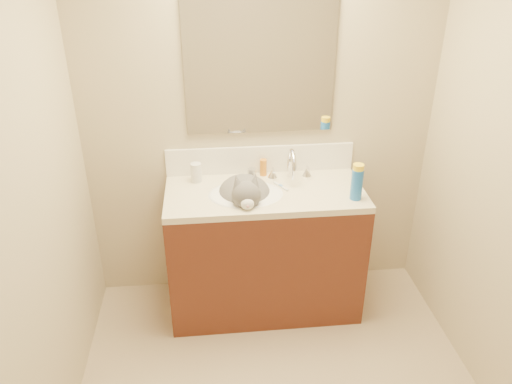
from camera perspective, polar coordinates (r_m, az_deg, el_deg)
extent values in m
cube|color=tan|center=(3.10, 0.48, 8.90)|extent=(2.20, 0.04, 2.50)
cube|color=tan|center=(2.09, -26.71, -4.08)|extent=(0.04, 2.50, 2.50)
cube|color=#4F2215|center=(3.24, 0.97, -6.93)|extent=(1.20, 0.55, 0.82)
cube|color=beige|center=(3.02, 1.04, -0.18)|extent=(1.20, 0.55, 0.04)
ellipsoid|color=white|center=(3.00, -1.18, -1.40)|extent=(0.45, 0.36, 0.14)
cylinder|color=silver|center=(3.17, 3.89, 2.69)|extent=(0.04, 0.04, 0.11)
torus|color=silver|center=(3.09, 4.11, 3.15)|extent=(0.03, 0.20, 0.20)
cylinder|color=silver|center=(3.03, 4.36, 1.97)|extent=(0.03, 0.03, 0.06)
cone|color=silver|center=(3.16, 1.91, 2.20)|extent=(0.06, 0.06, 0.06)
cone|color=silver|center=(3.20, 5.83, 2.36)|extent=(0.06, 0.06, 0.06)
ellipsoid|color=#545154|center=(3.03, -1.33, -0.41)|extent=(0.33, 0.37, 0.24)
ellipsoid|color=#545154|center=(2.84, -1.10, -0.32)|extent=(0.17, 0.16, 0.16)
ellipsoid|color=#545154|center=(2.92, -1.21, -0.23)|extent=(0.12, 0.12, 0.15)
cone|color=#545154|center=(2.82, -2.16, 1.23)|extent=(0.08, 0.09, 0.10)
cone|color=#545154|center=(2.82, -0.14, 1.32)|extent=(0.08, 0.09, 0.10)
ellipsoid|color=silver|center=(2.78, -0.99, -1.37)|extent=(0.08, 0.06, 0.07)
ellipsoid|color=silver|center=(2.91, -1.15, -1.47)|extent=(0.12, 0.08, 0.14)
sphere|color=#C58089|center=(2.76, -0.94, -1.64)|extent=(0.02, 0.02, 0.02)
cylinder|color=#545154|center=(3.06, 1.53, -1.62)|extent=(0.11, 0.25, 0.05)
cube|color=white|center=(3.20, 0.49, 3.75)|extent=(1.20, 0.02, 0.18)
cube|color=white|center=(3.01, 0.53, 14.06)|extent=(0.90, 0.02, 0.80)
cylinder|color=silver|center=(3.12, -6.85, 2.22)|extent=(0.08, 0.08, 0.12)
cylinder|color=orange|center=(3.12, -6.83, 1.99)|extent=(0.07, 0.07, 0.04)
cylinder|color=#B7B7BC|center=(3.15, -0.51, 2.16)|extent=(0.06, 0.06, 0.06)
cylinder|color=orange|center=(3.18, 0.84, 2.83)|extent=(0.05, 0.05, 0.11)
cube|color=silver|center=(3.05, 2.85, 0.66)|extent=(0.08, 0.13, 0.01)
cube|color=#618ACF|center=(3.05, 2.85, 0.70)|extent=(0.03, 0.03, 0.01)
cylinder|color=blue|center=(2.93, 11.44, 0.86)|extent=(0.08, 0.08, 0.19)
cylinder|color=yellow|center=(2.89, 11.63, 2.74)|extent=(0.08, 0.08, 0.04)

